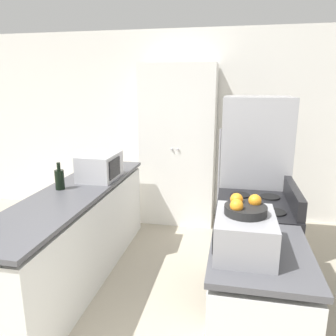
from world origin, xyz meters
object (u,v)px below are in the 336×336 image
object	(u,v)px
refrigerator	(253,181)
toaster_oven	(244,234)
microwave	(100,166)
wine_bottle	(60,179)
fruit_bowl	(245,208)
pantry_cabinet	(178,146)
stove	(253,252)

from	to	relation	value
refrigerator	toaster_oven	xyz separation A→B (m)	(-0.13, -1.63, 0.14)
microwave	wine_bottle	world-z (taller)	microwave
wine_bottle	fruit_bowl	xyz separation A→B (m)	(1.67, -0.87, 0.17)
microwave	fruit_bowl	bearing A→B (deg)	-41.74
refrigerator	wine_bottle	xyz separation A→B (m)	(-1.81, -0.74, 0.13)
wine_bottle	refrigerator	bearing A→B (deg)	22.22
microwave	pantry_cabinet	bearing A→B (deg)	62.43
pantry_cabinet	fruit_bowl	size ratio (longest dim) A/B	8.71
pantry_cabinet	fruit_bowl	world-z (taller)	pantry_cabinet
stove	toaster_oven	xyz separation A→B (m)	(-0.12, -0.85, 0.56)
pantry_cabinet	refrigerator	size ratio (longest dim) A/B	1.22
refrigerator	fruit_bowl	world-z (taller)	refrigerator
stove	fruit_bowl	bearing A→B (deg)	-98.82
refrigerator	microwave	world-z (taller)	refrigerator
stove	toaster_oven	distance (m)	1.02
pantry_cabinet	stove	bearing A→B (deg)	-60.54
stove	wine_bottle	distance (m)	1.88
microwave	toaster_oven	bearing A→B (deg)	-42.14
refrigerator	microwave	bearing A→B (deg)	-168.42
pantry_cabinet	wine_bottle	xyz separation A→B (m)	(-0.86, -1.62, -0.07)
pantry_cabinet	refrigerator	world-z (taller)	pantry_cabinet
refrigerator	wine_bottle	distance (m)	1.96
refrigerator	pantry_cabinet	bearing A→B (deg)	137.08
stove	microwave	bearing A→B (deg)	163.78
pantry_cabinet	wine_bottle	distance (m)	1.84
refrigerator	microwave	size ratio (longest dim) A/B	3.66
stove	pantry_cabinet	bearing A→B (deg)	119.46
wine_bottle	pantry_cabinet	bearing A→B (deg)	62.03
wine_bottle	stove	bearing A→B (deg)	-1.30
wine_bottle	fruit_bowl	bearing A→B (deg)	-27.48
microwave	stove	bearing A→B (deg)	-16.22
refrigerator	wine_bottle	bearing A→B (deg)	-157.78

